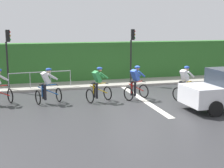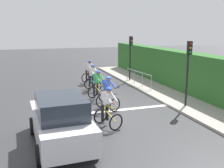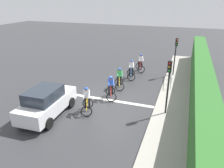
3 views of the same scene
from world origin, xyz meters
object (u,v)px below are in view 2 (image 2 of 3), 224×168
object	(u,v)px
cyclist_second	(92,78)
traffic_light_far_junction	(131,52)
car_white	(60,121)
cyclist_mid	(97,86)
cyclist_fourth	(107,94)
pedestrian_railing_kerbside	(138,75)
cyclist_lead	(89,72)
traffic_light_near_crossing	(188,64)
cyclist_trailing	(107,108)

from	to	relation	value
cyclist_second	traffic_light_far_junction	xyz separation A→B (m)	(3.36, 1.83, 1.43)
traffic_light_far_junction	car_white	bearing A→B (deg)	-124.04
cyclist_mid	cyclist_fourth	distance (m)	1.88
cyclist_mid	car_white	world-z (taller)	car_white
pedestrian_railing_kerbside	traffic_light_far_junction	bearing A→B (deg)	87.51
cyclist_lead	cyclist_fourth	xyz separation A→B (m)	(-0.62, -6.41, 0.00)
cyclist_second	cyclist_mid	bearing A→B (deg)	-97.21
cyclist_second	car_white	distance (m)	8.20
cyclist_lead	traffic_light_near_crossing	world-z (taller)	traffic_light_near_crossing
car_white	traffic_light_far_junction	distance (m)	11.49
cyclist_second	car_white	size ratio (longest dim) A/B	0.40
cyclist_trailing	cyclist_fourth	bearing A→B (deg)	72.92
cyclist_trailing	traffic_light_far_junction	size ratio (longest dim) A/B	0.50
cyclist_second	car_white	world-z (taller)	car_white
cyclist_fourth	pedestrian_railing_kerbside	size ratio (longest dim) A/B	0.48
traffic_light_near_crossing	pedestrian_railing_kerbside	size ratio (longest dim) A/B	0.97
cyclist_lead	cyclist_trailing	world-z (taller)	same
cyclist_lead	cyclist_second	distance (m)	2.22
cyclist_lead	cyclist_fourth	world-z (taller)	same
cyclist_mid	cyclist_fourth	xyz separation A→B (m)	(-0.01, -1.88, 0.00)
cyclist_lead	pedestrian_railing_kerbside	distance (m)	3.60
cyclist_fourth	traffic_light_near_crossing	size ratio (longest dim) A/B	0.50
traffic_light_near_crossing	traffic_light_far_junction	distance (m)	7.11
cyclist_second	traffic_light_far_junction	world-z (taller)	traffic_light_far_junction
cyclist_mid	traffic_light_far_junction	xyz separation A→B (m)	(3.66, 4.17, 1.43)
cyclist_mid	cyclist_trailing	xyz separation A→B (m)	(-0.71, -4.14, 0.00)
car_white	pedestrian_railing_kerbside	world-z (taller)	car_white
cyclist_mid	car_white	distance (m)	5.95
cyclist_trailing	cyclist_mid	bearing A→B (deg)	80.29
cyclist_mid	traffic_light_near_crossing	xyz separation A→B (m)	(3.79, -2.94, 1.43)
pedestrian_railing_kerbside	car_white	bearing A→B (deg)	-129.01
traffic_light_near_crossing	cyclist_mid	bearing A→B (deg)	142.24
pedestrian_railing_kerbside	cyclist_second	bearing A→B (deg)	-176.97
cyclist_fourth	cyclist_trailing	world-z (taller)	same
cyclist_lead	cyclist_second	size ratio (longest dim) A/B	1.00
cyclist_fourth	pedestrian_railing_kerbside	distance (m)	5.67
cyclist_trailing	car_white	size ratio (longest dim) A/B	0.40
traffic_light_far_junction	cyclist_fourth	bearing A→B (deg)	-121.23
car_white	traffic_light_far_junction	xyz separation A→B (m)	(6.39, 9.45, 1.35)
cyclist_trailing	traffic_light_near_crossing	size ratio (longest dim) A/B	0.50
cyclist_trailing	pedestrian_railing_kerbside	bearing A→B (deg)	57.19
cyclist_fourth	traffic_light_far_junction	xyz separation A→B (m)	(3.67, 6.05, 1.43)
car_white	traffic_light_far_junction	size ratio (longest dim) A/B	1.25
cyclist_second	cyclist_fourth	bearing A→B (deg)	-94.19
cyclist_mid	traffic_light_near_crossing	size ratio (longest dim) A/B	0.50
traffic_light_near_crossing	traffic_light_far_junction	world-z (taller)	same
cyclist_lead	traffic_light_near_crossing	size ratio (longest dim) A/B	0.50
cyclist_fourth	cyclist_second	bearing A→B (deg)	85.81
cyclist_trailing	traffic_light_far_junction	xyz separation A→B (m)	(4.36, 8.32, 1.43)
cyclist_fourth	traffic_light_far_junction	size ratio (longest dim) A/B	0.50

